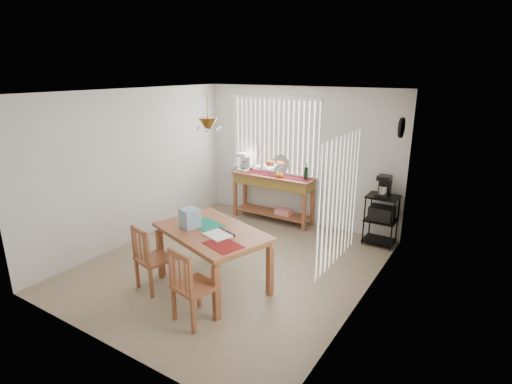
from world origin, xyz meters
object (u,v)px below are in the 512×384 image
Objects in this scene: dining_table at (212,237)px; cart_items at (384,186)px; chair_left at (152,259)px; sideboard at (273,187)px; wire_cart at (381,215)px; chair_right at (192,287)px.

cart_items is at bearing 59.09° from dining_table.
dining_table is 0.86m from chair_left.
sideboard is at bearing 101.75° from dining_table.
cart_items is 3.07m from dining_table.
cart_items is 0.20× the size of dining_table.
wire_cart is at bearing 59.00° from dining_table.
wire_cart is (2.11, 0.00, -0.18)m from sideboard.
cart_items is at bearing 55.12° from chair_left.
wire_cart is 3.63m from chair_right.
sideboard is 2.14m from cart_items.
wire_cart is 0.49× the size of dining_table.
cart_items is 0.38× the size of chair_right.
chair_left is (-0.62, -0.52, -0.28)m from dining_table.
dining_table is at bearing 112.43° from chair_right.
chair_right is (0.95, -0.27, 0.01)m from chair_left.
sideboard is 4.63× the size of cart_items.
chair_right is (0.87, -3.41, -0.24)m from sideboard.
sideboard is 1.91× the size of wire_cart.
wire_cart is at bearing 0.08° from sideboard.
cart_items is 3.68m from chair_right.
wire_cart is at bearing -90.00° from cart_items.
sideboard is at bearing 104.35° from chair_right.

